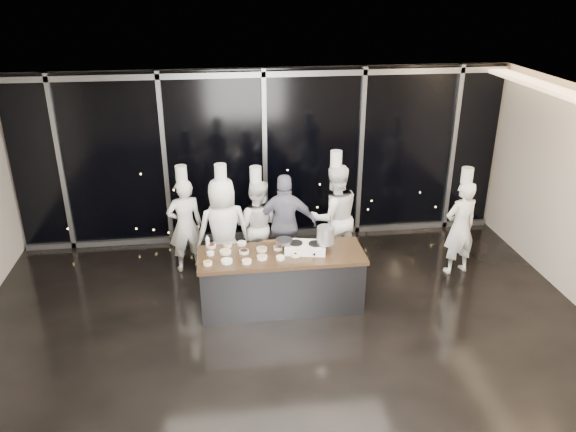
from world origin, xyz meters
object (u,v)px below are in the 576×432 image
object	(u,v)px
frying_pan	(283,241)
chef_center	(257,224)
stove	(306,247)
chef_side	(460,226)
chef_far_left	(185,224)
demo_counter	(281,280)
chef_right	(334,216)
guest	(286,225)
chef_left	(223,229)
stock_pot	(326,235)

from	to	relation	value
frying_pan	chef_center	size ratio (longest dim) A/B	0.26
stove	chef_side	xyz separation A→B (m)	(2.71, 0.67, -0.12)
stove	chef_far_left	size ratio (longest dim) A/B	0.35
frying_pan	chef_far_left	distance (m)	1.99
chef_side	demo_counter	bearing A→B (deg)	-1.58
chef_center	chef_right	size ratio (longest dim) A/B	0.88
stove	guest	world-z (taller)	guest
demo_counter	guest	size ratio (longest dim) A/B	1.41
chef_far_left	chef_left	world-z (taller)	chef_left
demo_counter	frying_pan	xyz separation A→B (m)	(0.05, 0.09, 0.61)
stock_pot	chef_center	bearing A→B (deg)	125.55
demo_counter	frying_pan	bearing A→B (deg)	64.26
chef_side	stove	bearing A→B (deg)	-0.54
stove	guest	distance (m)	1.07
stove	guest	xyz separation A→B (m)	(-0.17, 1.05, -0.09)
chef_left	chef_right	distance (m)	1.88
chef_right	chef_side	distance (m)	2.10
frying_pan	chef_side	distance (m)	3.10
chef_right	chef_center	bearing A→B (deg)	-15.53
stove	chef_far_left	distance (m)	2.27
frying_pan	chef_right	xyz separation A→B (m)	(0.99, 1.07, -0.13)
chef_center	chef_right	distance (m)	1.31
demo_counter	chef_side	world-z (taller)	chef_side
chef_left	guest	distance (m)	1.04
stove	frying_pan	bearing A→B (deg)	-178.93
frying_pan	stock_pot	size ratio (longest dim) A/B	1.83
chef_far_left	chef_side	distance (m)	4.59
stock_pot	stove	bearing A→B (deg)	171.11
chef_center	chef_far_left	bearing A→B (deg)	10.53
stove	chef_far_left	xyz separation A→B (m)	(-1.82, 1.35, -0.12)
chef_right	stock_pot	bearing A→B (deg)	61.33
chef_far_left	chef_left	distance (m)	0.75
chef_far_left	stock_pot	bearing A→B (deg)	132.04
chef_left	stove	bearing A→B (deg)	129.26
chef_center	chef_side	bearing A→B (deg)	-174.13
stove	chef_left	size ratio (longest dim) A/B	0.33
demo_counter	chef_far_left	distance (m)	2.04
demo_counter	stove	bearing A→B (deg)	4.91
chef_left	chef_center	xyz separation A→B (m)	(0.56, 0.30, -0.08)
frying_pan	chef_center	bearing A→B (deg)	116.71
guest	chef_side	distance (m)	2.91
chef_right	frying_pan	bearing A→B (deg)	36.39
stock_pot	chef_side	bearing A→B (deg)	16.40
stock_pot	chef_right	distance (m)	1.26
chef_center	stock_pot	bearing A→B (deg)	141.19
frying_pan	guest	bearing A→B (deg)	93.11
guest	demo_counter	bearing A→B (deg)	85.01
chef_right	demo_counter	bearing A→B (deg)	37.53
stove	chef_center	xyz separation A→B (m)	(-0.63, 1.24, -0.15)
chef_center	guest	size ratio (longest dim) A/B	1.06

